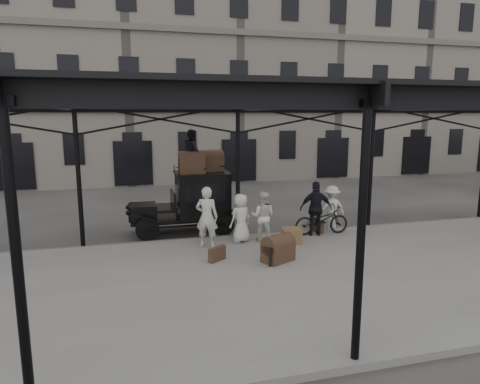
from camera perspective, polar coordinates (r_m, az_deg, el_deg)
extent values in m
plane|color=#383533|center=(12.89, 1.99, -8.68)|extent=(120.00, 120.00, 0.00)
cube|color=slate|center=(11.09, 5.05, -11.53)|extent=(28.00, 8.00, 0.15)
cylinder|color=black|center=(14.27, -0.29, 2.06)|extent=(0.14, 0.14, 4.30)
cylinder|color=black|center=(7.16, 15.78, -6.64)|extent=(0.14, 0.14, 4.30)
cube|color=black|center=(14.12, -0.30, 11.46)|extent=(22.00, 0.10, 0.45)
cube|color=black|center=(6.87, 16.75, 12.32)|extent=(22.00, 0.10, 0.45)
cube|color=black|center=(10.59, 4.88, 12.75)|extent=(22.50, 9.00, 0.08)
cube|color=silver|center=(10.60, 4.89, 13.13)|extent=(18.00, 7.00, 0.04)
cube|color=slate|center=(30.01, -8.33, 15.53)|extent=(64.00, 8.00, 14.00)
cylinder|color=black|center=(14.68, -12.22, -4.91)|extent=(0.80, 0.10, 0.80)
cylinder|color=black|center=(16.08, -12.48, -3.60)|extent=(0.80, 0.10, 0.80)
cylinder|color=black|center=(15.01, -2.24, -4.35)|extent=(0.80, 0.10, 0.80)
cylinder|color=black|center=(16.38, -3.35, -3.12)|extent=(0.80, 0.10, 0.80)
cube|color=black|center=(15.44, -7.73, -3.45)|extent=(3.60, 1.25, 0.12)
cube|color=black|center=(15.27, -12.79, -2.61)|extent=(0.90, 1.00, 0.55)
cube|color=black|center=(15.26, -14.56, -2.69)|extent=(0.06, 0.70, 0.55)
cube|color=black|center=(15.30, -9.81, -2.10)|extent=(0.70, 1.30, 0.10)
cube|color=black|center=(15.38, -5.03, -0.40)|extent=(1.80, 1.45, 1.55)
cube|color=black|center=(14.64, -4.55, -0.14)|extent=(1.40, 0.02, 0.60)
cube|color=black|center=(15.25, -5.08, 2.55)|extent=(1.90, 1.55, 0.06)
imported|color=beige|center=(13.17, -4.45, -3.33)|extent=(0.81, 0.69, 1.89)
imported|color=silver|center=(13.81, 3.06, -3.26)|extent=(0.97, 0.89, 1.62)
imported|color=beige|center=(13.69, 0.11, -3.48)|extent=(0.90, 0.77, 1.57)
imported|color=black|center=(14.62, 10.10, -2.19)|extent=(1.16, 0.70, 1.85)
imported|color=silver|center=(15.50, 12.13, -2.07)|extent=(1.04, 0.63, 1.57)
imported|color=black|center=(14.87, 10.82, -3.67)|extent=(1.93, 0.72, 1.00)
imported|color=black|center=(15.01, -6.38, 5.43)|extent=(0.66, 0.80, 1.52)
cube|color=brown|center=(13.73, 6.88, -5.81)|extent=(0.66, 0.53, 0.50)
cube|color=#4A3322|center=(15.19, 10.27, -4.43)|extent=(0.25, 0.62, 0.45)
cube|color=#4A3322|center=(12.09, -3.07, -8.24)|extent=(0.57, 0.49, 0.40)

